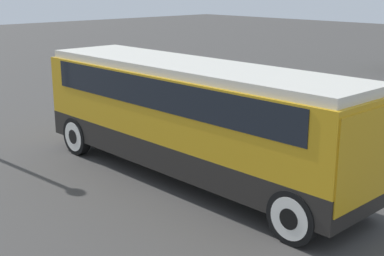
% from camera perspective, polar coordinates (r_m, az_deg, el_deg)
% --- Properties ---
extents(ground_plane, '(120.00, 120.00, 0.00)m').
position_cam_1_polar(ground_plane, '(14.98, 0.00, -5.35)').
color(ground_plane, '#423F3D').
extents(tour_bus, '(10.47, 2.63, 3.22)m').
position_cam_1_polar(tour_bus, '(14.35, 0.26, 1.87)').
color(tour_bus, black).
rests_on(tour_bus, ground_plane).
extents(parked_car_near, '(4.42, 1.80, 1.27)m').
position_cam_1_polar(parked_car_near, '(21.60, 1.64, 2.83)').
color(parked_car_near, maroon).
rests_on(parked_car_near, ground_plane).
extents(parked_car_mid, '(4.70, 1.95, 1.46)m').
position_cam_1_polar(parked_car_mid, '(20.37, 16.26, 1.70)').
color(parked_car_mid, silver).
rests_on(parked_car_mid, ground_plane).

